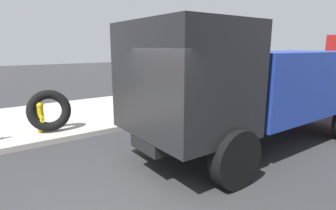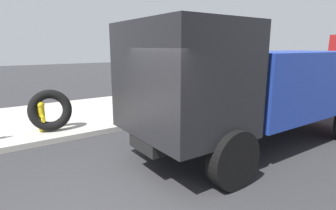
# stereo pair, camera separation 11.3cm
# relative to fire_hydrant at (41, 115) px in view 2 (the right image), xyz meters

# --- Properties ---
(sidewalk_curb) EXTENTS (36.00, 5.00, 0.15)m
(sidewalk_curb) POSITION_rel_fire_hydrant_xyz_m (-0.15, 1.64, -0.55)
(sidewalk_curb) COLOR #ADA89E
(sidewalk_curb) RESTS_ON ground
(fire_hydrant) EXTENTS (0.22, 0.50, 0.88)m
(fire_hydrant) POSITION_rel_fire_hydrant_xyz_m (0.00, 0.00, 0.00)
(fire_hydrant) COLOR yellow
(fire_hydrant) RESTS_ON sidewalk_curb
(loose_tire) EXTENTS (1.27, 0.78, 1.21)m
(loose_tire) POSITION_rel_fire_hydrant_xyz_m (0.22, -0.09, 0.13)
(loose_tire) COLOR black
(loose_tire) RESTS_ON sidewalk_curb
(dump_truck_blue) EXTENTS (7.04, 2.89, 3.00)m
(dump_truck_blue) POSITION_rel_fire_hydrant_xyz_m (4.30, -3.94, 0.99)
(dump_truck_blue) COLOR #1E3899
(dump_truck_blue) RESTS_ON ground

